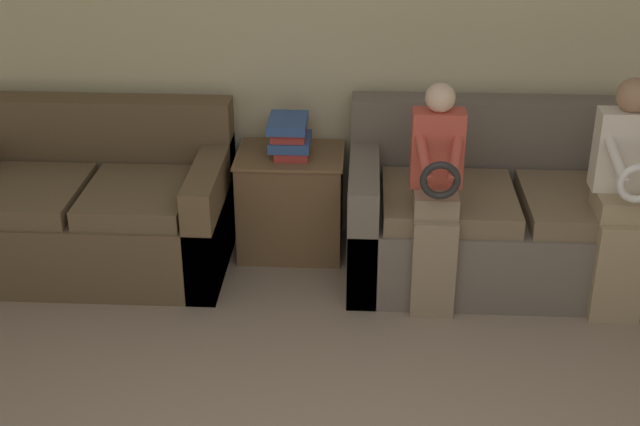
% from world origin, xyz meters
% --- Properties ---
extents(wall_back, '(7.58, 0.06, 2.55)m').
position_xyz_m(wall_back, '(0.00, 3.23, 1.27)').
color(wall_back, beige).
rests_on(wall_back, ground_plane).
extents(couch_main, '(1.82, 0.92, 0.91)m').
position_xyz_m(couch_main, '(0.83, 2.75, 0.32)').
color(couch_main, '#70665B').
rests_on(couch_main, ground_plane).
extents(couch_side, '(1.52, 0.91, 0.88)m').
position_xyz_m(couch_side, '(-1.53, 2.74, 0.31)').
color(couch_side, brown).
rests_on(couch_side, ground_plane).
extents(child_left_seated, '(0.27, 0.36, 1.19)m').
position_xyz_m(child_left_seated, '(0.37, 2.37, 0.65)').
color(child_left_seated, gray).
rests_on(child_left_seated, ground_plane).
extents(child_right_seated, '(0.31, 0.38, 1.23)m').
position_xyz_m(child_right_seated, '(1.30, 2.37, 0.67)').
color(child_right_seated, tan).
rests_on(child_right_seated, ground_plane).
extents(side_shelf, '(0.61, 0.49, 0.61)m').
position_xyz_m(side_shelf, '(-0.42, 2.93, 0.31)').
color(side_shelf, brown).
rests_on(side_shelf, ground_plane).
extents(book_stack, '(0.23, 0.30, 0.21)m').
position_xyz_m(book_stack, '(-0.42, 2.92, 0.72)').
color(book_stack, '#BC3833').
rests_on(book_stack, side_shelf).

